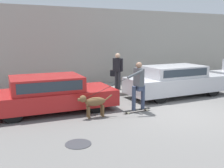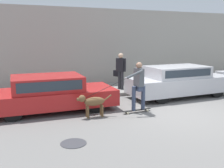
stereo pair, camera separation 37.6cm
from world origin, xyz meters
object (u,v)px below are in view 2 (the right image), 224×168
parked_car_1 (179,81)px  dog (93,102)px  skateboarder (138,84)px  pedestrian_with_bag (120,69)px  parked_car_0 (51,93)px

parked_car_1 → dog: parked_car_1 is taller
dog → skateboarder: skateboarder is taller
pedestrian_with_bag → parked_car_0: bearing=-179.7°
parked_car_0 → parked_car_1: bearing=2.0°
parked_car_0 → parked_car_1: parked_car_1 is taller
dog → parked_car_1: bearing=-160.0°
skateboarder → pedestrian_with_bag: pedestrian_with_bag is taller
dog → pedestrian_with_bag: pedestrian_with_bag is taller
dog → pedestrian_with_bag: size_ratio=0.69×
parked_car_0 → dog: 1.67m
parked_car_0 → skateboarder: 2.98m
parked_car_1 → skateboarder: (-2.69, -1.37, 0.31)m
dog → pedestrian_with_bag: (2.37, 3.06, 0.56)m
skateboarder → pedestrian_with_bag: bearing=-106.6°
dog → skateboarder: size_ratio=0.47×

